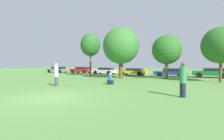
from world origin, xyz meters
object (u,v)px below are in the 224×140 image
object	(u,v)px
bystander_sitting	(110,80)
parked_car_green	(211,72)
tree_3	(221,45)
parked_car_white	(105,71)
frisbee	(80,61)
parked_car_blue	(171,72)
person_thrower	(56,75)
tree_0	(90,45)
parked_car_red	(81,70)
parked_car_yellow	(133,71)
tree_2	(167,50)
tree_1	(121,46)
parked_car_grey	(58,69)
person_catcher	(183,79)

from	to	relation	value
bystander_sitting	parked_car_green	xyz separation A→B (m)	(7.93, 12.77, 0.27)
tree_3	parked_car_white	world-z (taller)	tree_3
frisbee	parked_car_blue	xyz separation A→B (m)	(3.40, 15.97, -1.36)
person_thrower	tree_0	xyz separation A→B (m)	(-4.42, 10.78, 3.61)
parked_car_green	tree_3	bearing A→B (deg)	93.32
parked_car_red	parked_car_yellow	size ratio (longest dim) A/B	0.96
person_thrower	tree_2	distance (m)	13.29
person_thrower	parked_car_blue	size ratio (longest dim) A/B	0.41
person_thrower	tree_3	distance (m)	15.66
person_thrower	tree_2	world-z (taller)	tree_2
parked_car_red	parked_car_white	bearing A→B (deg)	167.66
tree_1	tree_3	size ratio (longest dim) A/B	1.16
parked_car_grey	parked_car_yellow	world-z (taller)	parked_car_grey
parked_car_blue	tree_2	bearing A→B (deg)	90.09
tree_1	parked_car_green	size ratio (longest dim) A/B	1.40
bystander_sitting	parked_car_white	xyz separation A→B (m)	(-8.02, 12.27, 0.21)
tree_0	parked_car_green	size ratio (longest dim) A/B	1.39
tree_1	parked_car_grey	distance (m)	18.72
parked_car_grey	parked_car_green	distance (m)	27.26
person_thrower	parked_car_white	distance (m)	16.21
person_thrower	parked_car_green	bearing A→B (deg)	55.54
frisbee	person_catcher	bearing A→B (deg)	1.90
tree_0	tree_3	world-z (taller)	tree_0
tree_3	parked_car_blue	world-z (taller)	tree_3
tree_3	parked_car_grey	size ratio (longest dim) A/B	1.19
parked_car_red	parked_car_blue	distance (m)	16.79
parked_car_white	parked_car_green	world-z (taller)	parked_car_green
tree_2	parked_car_white	distance (m)	12.24
parked_car_blue	parked_car_white	bearing A→B (deg)	-2.08
person_thrower	tree_0	world-z (taller)	tree_0
parked_car_grey	person_thrower	bearing A→B (deg)	132.80
person_thrower	parked_car_green	xyz separation A→B (m)	(11.13, 15.98, -0.27)
bystander_sitting	parked_car_green	world-z (taller)	parked_car_green
tree_0	parked_car_red	distance (m)	9.28
person_catcher	tree_3	distance (m)	10.58
frisbee	parked_car_yellow	world-z (taller)	frisbee
person_catcher	parked_car_green	bearing A→B (deg)	-95.18
person_catcher	frisbee	distance (m)	6.92
parked_car_yellow	parked_car_blue	size ratio (longest dim) A/B	1.00
tree_1	parked_car_white	world-z (taller)	tree_1
tree_2	parked_car_red	bearing A→B (deg)	163.53
frisbee	parked_car_white	bearing A→B (deg)	115.54
tree_1	parked_car_green	world-z (taller)	tree_1
bystander_sitting	tree_0	xyz separation A→B (m)	(-7.62, 7.57, 4.15)
tree_2	parked_car_yellow	world-z (taller)	tree_2
bystander_sitting	parked_car_green	distance (m)	15.03
parked_car_red	parked_car_yellow	distance (m)	11.00
tree_0	parked_car_grey	bearing A→B (deg)	157.52
bystander_sitting	parked_car_blue	size ratio (longest dim) A/B	0.22
frisbee	tree_1	bearing A→B (deg)	98.80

